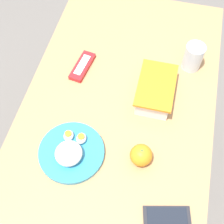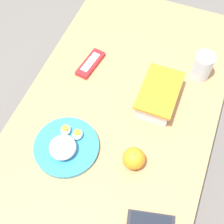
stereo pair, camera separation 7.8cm
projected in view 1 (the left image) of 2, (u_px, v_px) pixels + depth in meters
ground_plane at (117, 169)px, 1.83m from camera, size 10.00×10.00×0.00m
table at (120, 115)px, 1.28m from camera, size 1.17×0.70×0.76m
food_container at (155, 91)px, 1.14m from camera, size 0.21×0.13×0.08m
orange_fruit at (141, 155)px, 1.01m from camera, size 0.07×0.07×0.07m
rice_plate at (71, 152)px, 1.03m from camera, size 0.22×0.22×0.07m
candy_bar at (82, 66)px, 1.23m from camera, size 0.15×0.07×0.02m
cell_phone at (167, 217)px, 0.94m from camera, size 0.09×0.15×0.01m
drinking_glass at (193, 57)px, 1.20m from camera, size 0.07×0.07×0.11m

